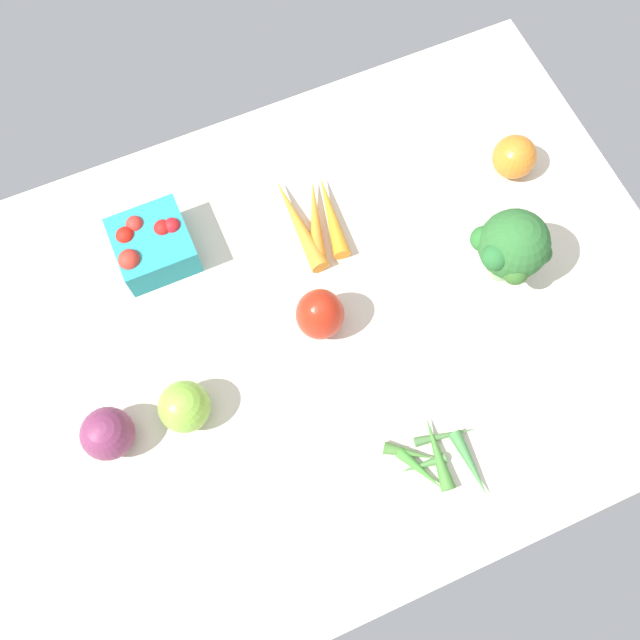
{
  "coord_description": "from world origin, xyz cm",
  "views": [
    {
      "loc": [
        -13.02,
        -30.01,
        93.2
      ],
      "look_at": [
        0.0,
        0.0,
        4.0
      ],
      "focal_mm": 38.17,
      "sensor_mm": 36.0,
      "label": 1
    }
  ],
  "objects_px": {
    "berry_basket": "(152,245)",
    "red_onion_near_basket": "(108,434)",
    "bell_pepper_red": "(322,311)",
    "heirloom_tomato_orange": "(514,157)",
    "okra_pile": "(438,457)",
    "broccoli_head": "(512,247)",
    "carrot_bunch": "(313,219)",
    "heirloom_tomato_green": "(184,407)"
  },
  "relations": [
    {
      "from": "heirloom_tomato_orange",
      "to": "okra_pile",
      "type": "bearing_deg",
      "value": -130.64
    },
    {
      "from": "red_onion_near_basket",
      "to": "berry_basket",
      "type": "height_order",
      "value": "same"
    },
    {
      "from": "broccoli_head",
      "to": "berry_basket",
      "type": "bearing_deg",
      "value": 153.3
    },
    {
      "from": "berry_basket",
      "to": "red_onion_near_basket",
      "type": "bearing_deg",
      "value": -120.5
    },
    {
      "from": "broccoli_head",
      "to": "heirloom_tomato_green",
      "type": "relative_size",
      "value": 1.92
    },
    {
      "from": "carrot_bunch",
      "to": "heirloom_tomato_green",
      "type": "xyz_separation_m",
      "value": [
        -0.27,
        -0.2,
        0.02
      ]
    },
    {
      "from": "bell_pepper_red",
      "to": "heirloom_tomato_orange",
      "type": "relative_size",
      "value": 1.29
    },
    {
      "from": "okra_pile",
      "to": "heirloom_tomato_orange",
      "type": "xyz_separation_m",
      "value": [
        0.3,
        0.35,
        0.02
      ]
    },
    {
      "from": "okra_pile",
      "to": "bell_pepper_red",
      "type": "xyz_separation_m",
      "value": [
        -0.06,
        0.24,
        0.03
      ]
    },
    {
      "from": "carrot_bunch",
      "to": "berry_basket",
      "type": "relative_size",
      "value": 1.54
    },
    {
      "from": "carrot_bunch",
      "to": "heirloom_tomato_green",
      "type": "bearing_deg",
      "value": -143.51
    },
    {
      "from": "carrot_bunch",
      "to": "heirloom_tomato_green",
      "type": "relative_size",
      "value": 2.36
    },
    {
      "from": "okra_pile",
      "to": "heirloom_tomato_orange",
      "type": "relative_size",
      "value": 1.98
    },
    {
      "from": "red_onion_near_basket",
      "to": "berry_basket",
      "type": "distance_m",
      "value": 0.28
    },
    {
      "from": "heirloom_tomato_orange",
      "to": "heirloom_tomato_green",
      "type": "distance_m",
      "value": 0.61
    },
    {
      "from": "okra_pile",
      "to": "heirloom_tomato_orange",
      "type": "bearing_deg",
      "value": 49.36
    },
    {
      "from": "bell_pepper_red",
      "to": "berry_basket",
      "type": "distance_m",
      "value": 0.27
    },
    {
      "from": "okra_pile",
      "to": "heirloom_tomato_green",
      "type": "xyz_separation_m",
      "value": [
        -0.28,
        0.19,
        0.03
      ]
    },
    {
      "from": "broccoli_head",
      "to": "red_onion_near_basket",
      "type": "height_order",
      "value": "broccoli_head"
    },
    {
      "from": "carrot_bunch",
      "to": "heirloom_tomato_green",
      "type": "height_order",
      "value": "heirloom_tomato_green"
    },
    {
      "from": "carrot_bunch",
      "to": "heirloom_tomato_orange",
      "type": "height_order",
      "value": "heirloom_tomato_orange"
    },
    {
      "from": "heirloom_tomato_green",
      "to": "berry_basket",
      "type": "bearing_deg",
      "value": 81.46
    },
    {
      "from": "berry_basket",
      "to": "heirloom_tomato_orange",
      "type": "relative_size",
      "value": 1.61
    },
    {
      "from": "carrot_bunch",
      "to": "bell_pepper_red",
      "type": "relative_size",
      "value": 1.93
    },
    {
      "from": "heirloom_tomato_orange",
      "to": "heirloom_tomato_green",
      "type": "xyz_separation_m",
      "value": [
        -0.59,
        -0.17,
        0.0
      ]
    },
    {
      "from": "red_onion_near_basket",
      "to": "heirloom_tomato_orange",
      "type": "height_order",
      "value": "red_onion_near_basket"
    },
    {
      "from": "carrot_bunch",
      "to": "bell_pepper_red",
      "type": "bearing_deg",
      "value": -108.68
    },
    {
      "from": "red_onion_near_basket",
      "to": "berry_basket",
      "type": "bearing_deg",
      "value": 59.5
    },
    {
      "from": "okra_pile",
      "to": "berry_basket",
      "type": "relative_size",
      "value": 1.24
    },
    {
      "from": "okra_pile",
      "to": "berry_basket",
      "type": "bearing_deg",
      "value": 119.52
    },
    {
      "from": "broccoli_head",
      "to": "berry_basket",
      "type": "relative_size",
      "value": 1.25
    },
    {
      "from": "berry_basket",
      "to": "heirloom_tomato_orange",
      "type": "bearing_deg",
      "value": -8.14
    },
    {
      "from": "bell_pepper_red",
      "to": "heirloom_tomato_green",
      "type": "height_order",
      "value": "bell_pepper_red"
    },
    {
      "from": "bell_pepper_red",
      "to": "berry_basket",
      "type": "relative_size",
      "value": 0.8
    },
    {
      "from": "carrot_bunch",
      "to": "red_onion_near_basket",
      "type": "height_order",
      "value": "red_onion_near_basket"
    },
    {
      "from": "red_onion_near_basket",
      "to": "broccoli_head",
      "type": "bearing_deg",
      "value": 1.14
    },
    {
      "from": "berry_basket",
      "to": "heirloom_tomato_orange",
      "type": "xyz_separation_m",
      "value": [
        0.55,
        -0.08,
        0.0
      ]
    },
    {
      "from": "okra_pile",
      "to": "bell_pepper_red",
      "type": "distance_m",
      "value": 0.25
    },
    {
      "from": "berry_basket",
      "to": "okra_pile",
      "type": "bearing_deg",
      "value": -60.48
    },
    {
      "from": "red_onion_near_basket",
      "to": "berry_basket",
      "type": "relative_size",
      "value": 0.66
    },
    {
      "from": "carrot_bunch",
      "to": "heirloom_tomato_orange",
      "type": "relative_size",
      "value": 2.47
    },
    {
      "from": "broccoli_head",
      "to": "heirloom_tomato_orange",
      "type": "xyz_separation_m",
      "value": [
        0.1,
        0.15,
        -0.05
      ]
    }
  ]
}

